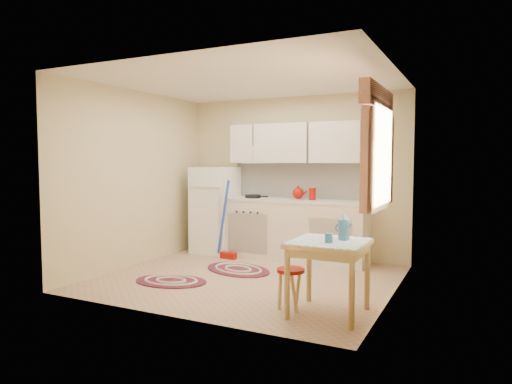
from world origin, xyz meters
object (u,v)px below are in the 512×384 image
base_cabinets (293,231)px  stool (291,289)px  fridge (215,210)px  table (328,278)px

base_cabinets → stool: (0.84, -2.20, -0.23)m
fridge → base_cabinets: 1.38m
table → stool: 0.41m
fridge → table: 3.35m
base_cabinets → stool: 2.36m
fridge → table: size_ratio=1.94×
stool → base_cabinets: bearing=110.9°
fridge → stool: 3.11m
base_cabinets → table: size_ratio=3.12×
fridge → base_cabinets: (1.35, 0.05, -0.26)m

